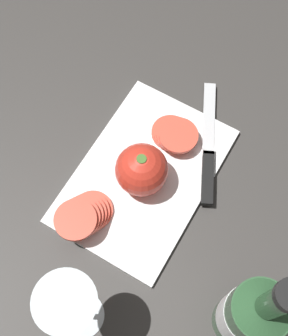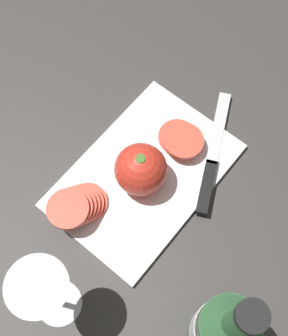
{
  "view_description": "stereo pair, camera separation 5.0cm",
  "coord_description": "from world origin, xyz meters",
  "px_view_note": "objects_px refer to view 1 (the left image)",
  "views": [
    {
      "loc": [
        -0.28,
        -0.18,
        0.79
      ],
      "look_at": [
        -0.01,
        -0.02,
        0.04
      ],
      "focal_mm": 50.0,
      "sensor_mm": 36.0,
      "label": 1
    },
    {
      "loc": [
        -0.25,
        -0.23,
        0.79
      ],
      "look_at": [
        -0.01,
        -0.02,
        0.04
      ],
      "focal_mm": 50.0,
      "sensor_mm": 36.0,
      "label": 2
    }
  ],
  "objects_px": {
    "whole_tomato": "(142,170)",
    "tomato_slice_stack_near": "(84,215)",
    "wine_glass": "(70,306)",
    "knife": "(208,165)",
    "tomato_slice_stack_far": "(175,134)",
    "wine_bottle": "(250,315)"
  },
  "relations": [
    {
      "from": "wine_bottle",
      "to": "tomato_slice_stack_near",
      "type": "distance_m",
      "value": 0.31
    },
    {
      "from": "wine_glass",
      "to": "tomato_slice_stack_near",
      "type": "height_order",
      "value": "wine_glass"
    },
    {
      "from": "wine_glass",
      "to": "knife",
      "type": "xyz_separation_m",
      "value": [
        0.33,
        -0.06,
        -0.11
      ]
    },
    {
      "from": "wine_bottle",
      "to": "tomato_slice_stack_near",
      "type": "height_order",
      "value": "wine_bottle"
    },
    {
      "from": "wine_glass",
      "to": "whole_tomato",
      "type": "bearing_deg",
      "value": 7.61
    },
    {
      "from": "whole_tomato",
      "to": "tomato_slice_stack_near",
      "type": "bearing_deg",
      "value": 157.13
    },
    {
      "from": "whole_tomato",
      "to": "knife",
      "type": "bearing_deg",
      "value": -47.01
    },
    {
      "from": "whole_tomato",
      "to": "tomato_slice_stack_near",
      "type": "relative_size",
      "value": 0.87
    },
    {
      "from": "wine_bottle",
      "to": "tomato_slice_stack_far",
      "type": "relative_size",
      "value": 3.39
    },
    {
      "from": "wine_glass",
      "to": "tomato_slice_stack_far",
      "type": "xyz_separation_m",
      "value": [
        0.35,
        0.02,
        -0.1
      ]
    },
    {
      "from": "whole_tomato",
      "to": "tomato_slice_stack_far",
      "type": "distance_m",
      "value": 0.11
    },
    {
      "from": "wine_bottle",
      "to": "tomato_slice_stack_far",
      "type": "distance_m",
      "value": 0.35
    },
    {
      "from": "knife",
      "to": "tomato_slice_stack_near",
      "type": "distance_m",
      "value": 0.24
    },
    {
      "from": "wine_bottle",
      "to": "whole_tomato",
      "type": "xyz_separation_m",
      "value": [
        0.13,
        0.25,
        -0.05
      ]
    },
    {
      "from": "wine_glass",
      "to": "tomato_slice_stack_far",
      "type": "bearing_deg",
      "value": 3.89
    },
    {
      "from": "whole_tomato",
      "to": "knife",
      "type": "distance_m",
      "value": 0.13
    },
    {
      "from": "knife",
      "to": "wine_bottle",
      "type": "bearing_deg",
      "value": -168.1
    },
    {
      "from": "wine_bottle",
      "to": "wine_glass",
      "type": "height_order",
      "value": "wine_bottle"
    },
    {
      "from": "tomato_slice_stack_near",
      "to": "wine_glass",
      "type": "bearing_deg",
      "value": -149.7
    },
    {
      "from": "wine_glass",
      "to": "whole_tomato",
      "type": "xyz_separation_m",
      "value": [
        0.25,
        0.03,
        -0.07
      ]
    },
    {
      "from": "whole_tomato",
      "to": "tomato_slice_stack_near",
      "type": "height_order",
      "value": "whole_tomato"
    },
    {
      "from": "wine_glass",
      "to": "tomato_slice_stack_near",
      "type": "bearing_deg",
      "value": 30.3
    }
  ]
}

